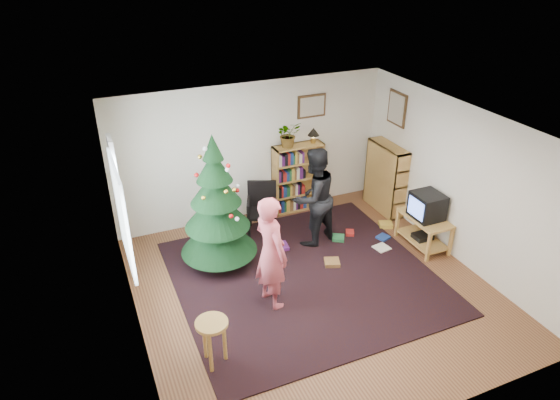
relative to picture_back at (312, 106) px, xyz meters
name	(u,v)px	position (x,y,z in m)	size (l,w,h in m)	color
floor	(313,288)	(-1.15, -2.48, -1.95)	(5.00, 5.00, 0.00)	brown
ceiling	(319,129)	(-1.15, -2.48, 0.55)	(5.00, 5.00, 0.00)	white
wall_back	(252,151)	(-1.15, 0.02, -0.70)	(5.00, 0.02, 2.50)	silver
wall_front	(432,333)	(-1.15, -4.97, -0.70)	(5.00, 0.02, 2.50)	silver
wall_left	(129,256)	(-3.65, -2.48, -0.70)	(0.02, 5.00, 2.50)	silver
wall_right	(460,184)	(1.35, -2.48, -0.70)	(0.02, 5.00, 2.50)	silver
rug	(304,276)	(-1.15, -2.17, -1.94)	(3.80, 3.60, 0.02)	black
window_pane	(122,215)	(-3.62, -1.88, -0.45)	(0.04, 1.20, 1.40)	silver
curtain	(118,192)	(-3.58, -1.18, -0.45)	(0.06, 0.35, 1.60)	white
picture_back	(312,106)	(0.00, 0.00, 0.00)	(0.55, 0.03, 0.42)	#4C3319
picture_right	(397,109)	(1.33, -0.73, 0.00)	(0.03, 0.50, 0.60)	#4C3319
christmas_tree	(217,213)	(-2.22, -1.28, -1.04)	(1.20, 1.20, 2.18)	#3F2816
bookshelf_back	(298,177)	(-0.32, -0.14, -1.29)	(0.95, 0.30, 1.30)	#C08C44
bookshelf_right	(386,177)	(1.19, -0.79, -1.29)	(0.30, 0.95, 1.30)	#C08C44
tv_stand	(424,229)	(1.07, -2.15, -1.62)	(0.50, 0.91, 0.55)	#C08C44
crt_tv	(427,206)	(1.07, -2.15, -1.19)	(0.45, 0.49, 0.43)	black
armchair	(260,206)	(-1.27, -0.62, -1.46)	(0.65, 0.67, 0.91)	black
stool	(212,332)	(-2.92, -3.32, -1.44)	(0.39, 0.39, 0.66)	#C08C44
person_standing	(271,253)	(-1.83, -2.52, -1.10)	(0.62, 0.41, 1.69)	#BE4C57
person_by_chair	(314,197)	(-0.58, -1.32, -1.09)	(0.83, 0.65, 1.71)	black
potted_plant	(288,134)	(-0.52, -0.14, -0.41)	(0.42, 0.37, 0.47)	gray
table_lamp	(313,133)	(-0.02, -0.14, -0.46)	(0.22, 0.22, 0.29)	#A57F33
floor_clutter	(351,241)	(0.00, -1.62, -1.91)	(2.22, 0.95, 0.08)	#A51E19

